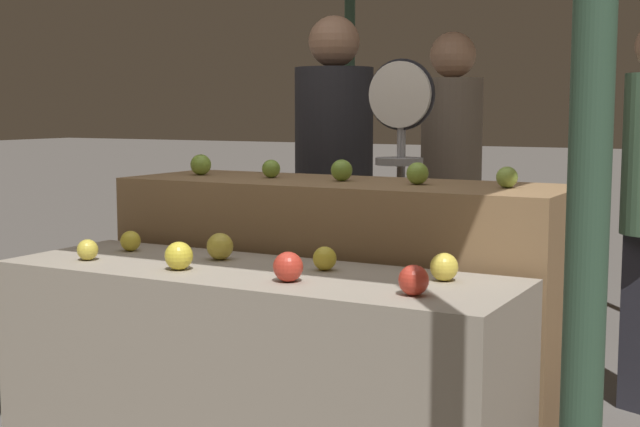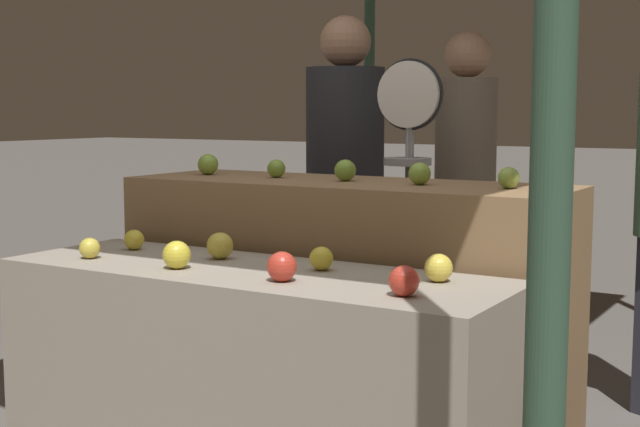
# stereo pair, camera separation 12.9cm
# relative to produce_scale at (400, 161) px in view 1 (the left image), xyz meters

# --- Properties ---
(display_counter_front) EXTENTS (1.67, 0.55, 0.87)m
(display_counter_front) POSITION_rel_produce_scale_xyz_m (0.00, -1.14, -0.72)
(display_counter_front) COLOR gray
(display_counter_front) RESTS_ON ground_plane
(display_counter_back) EXTENTS (1.67, 0.55, 1.11)m
(display_counter_back) POSITION_rel_produce_scale_xyz_m (0.00, -0.54, -0.60)
(display_counter_back) COLOR olive
(display_counter_back) RESTS_ON ground_plane
(apple_front_0) EXTENTS (0.07, 0.07, 0.07)m
(apple_front_0) POSITION_rel_produce_scale_xyz_m (-0.58, -1.25, -0.25)
(apple_front_0) COLOR gold
(apple_front_0) RESTS_ON display_counter_front
(apple_front_1) EXTENTS (0.09, 0.09, 0.09)m
(apple_front_1) POSITION_rel_produce_scale_xyz_m (-0.20, -1.25, -0.24)
(apple_front_1) COLOR gold
(apple_front_1) RESTS_ON display_counter_front
(apple_front_2) EXTENTS (0.09, 0.09, 0.09)m
(apple_front_2) POSITION_rel_produce_scale_xyz_m (0.20, -1.26, -0.24)
(apple_front_2) COLOR red
(apple_front_2) RESTS_ON display_counter_front
(apple_front_3) EXTENTS (0.08, 0.08, 0.08)m
(apple_front_3) POSITION_rel_produce_scale_xyz_m (0.59, -1.26, -0.24)
(apple_front_3) COLOR red
(apple_front_3) RESTS_ON display_counter_front
(apple_front_4) EXTENTS (0.07, 0.07, 0.07)m
(apple_front_4) POSITION_rel_produce_scale_xyz_m (-0.58, -1.04, -0.25)
(apple_front_4) COLOR gold
(apple_front_4) RESTS_ON display_counter_front
(apple_front_5) EXTENTS (0.09, 0.09, 0.09)m
(apple_front_5) POSITION_rel_produce_scale_xyz_m (-0.20, -1.03, -0.24)
(apple_front_5) COLOR gold
(apple_front_5) RESTS_ON display_counter_front
(apple_front_6) EXTENTS (0.07, 0.07, 0.07)m
(apple_front_6) POSITION_rel_produce_scale_xyz_m (0.20, -1.04, -0.25)
(apple_front_6) COLOR gold
(apple_front_6) RESTS_ON display_counter_front
(apple_front_7) EXTENTS (0.08, 0.08, 0.08)m
(apple_front_7) POSITION_rel_produce_scale_xyz_m (0.59, -1.03, -0.24)
(apple_front_7) COLOR yellow
(apple_front_7) RESTS_ON display_counter_front
(apple_back_0) EXTENTS (0.08, 0.08, 0.08)m
(apple_back_0) POSITION_rel_produce_scale_xyz_m (-0.63, -0.54, -0.01)
(apple_back_0) COLOR #84AD3D
(apple_back_0) RESTS_ON display_counter_back
(apple_back_1) EXTENTS (0.07, 0.07, 0.07)m
(apple_back_1) POSITION_rel_produce_scale_xyz_m (-0.30, -0.53, -0.01)
(apple_back_1) COLOR #7AA338
(apple_back_1) RESTS_ON display_counter_back
(apple_back_2) EXTENTS (0.08, 0.08, 0.08)m
(apple_back_2) POSITION_rel_produce_scale_xyz_m (-0.00, -0.54, -0.01)
(apple_back_2) COLOR #7AA338
(apple_back_2) RESTS_ON display_counter_back
(apple_back_3) EXTENTS (0.08, 0.08, 0.08)m
(apple_back_3) POSITION_rel_produce_scale_xyz_m (0.31, -0.55, -0.01)
(apple_back_3) COLOR #84AD3D
(apple_back_3) RESTS_ON display_counter_back
(apple_back_4) EXTENTS (0.07, 0.07, 0.07)m
(apple_back_4) POSITION_rel_produce_scale_xyz_m (0.62, -0.53, -0.01)
(apple_back_4) COLOR #8EB247
(apple_back_4) RESTS_ON display_counter_back
(produce_scale) EXTENTS (0.30, 0.20, 1.58)m
(produce_scale) POSITION_rel_produce_scale_xyz_m (0.00, 0.00, 0.00)
(produce_scale) COLOR #99999E
(produce_scale) RESTS_ON ground_plane
(person_vendor_at_scale) EXTENTS (0.37, 0.37, 1.80)m
(person_vendor_at_scale) POSITION_rel_produce_scale_xyz_m (-0.44, 0.24, -0.11)
(person_vendor_at_scale) COLOR #2D2D38
(person_vendor_at_scale) RESTS_ON ground_plane
(person_customer_right) EXTENTS (0.42, 0.42, 1.76)m
(person_customer_right) POSITION_rel_produce_scale_xyz_m (-0.09, 0.86, -0.12)
(person_customer_right) COLOR #2D2D38
(person_customer_right) RESTS_ON ground_plane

